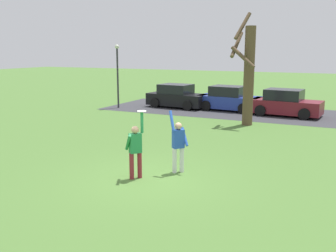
{
  "coord_description": "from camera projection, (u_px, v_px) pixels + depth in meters",
  "views": [
    {
      "loc": [
        5.47,
        -9.98,
        3.91
      ],
      "look_at": [
        0.11,
        1.14,
        1.46
      ],
      "focal_mm": 41.05,
      "sensor_mm": 36.0,
      "label": 1
    }
  ],
  "objects": [
    {
      "name": "parking_strip",
      "position": [
        230.0,
        111.0,
        24.99
      ],
      "size": [
        16.56,
        6.4,
        0.01
      ],
      "primitive_type": "cube",
      "color": "#38383D",
      "rests_on": "ground_plane"
    },
    {
      "name": "ground_plane",
      "position": [
        149.0,
        178.0,
        11.91
      ],
      "size": [
        120.0,
        120.0,
        0.0
      ],
      "primitive_type": "plane",
      "color": "#4C7533"
    },
    {
      "name": "lamppost_by_lot",
      "position": [
        118.0,
        70.0,
        25.83
      ],
      "size": [
        0.28,
        0.28,
        4.26
      ],
      "color": "#2D2D33",
      "rests_on": "ground_plane"
    },
    {
      "name": "parked_car_maroon",
      "position": [
        285.0,
        104.0,
        23.1
      ],
      "size": [
        4.24,
        2.32,
        1.59
      ],
      "rotation": [
        0.0,
        0.0,
        -0.09
      ],
      "color": "maroon",
      "rests_on": "ground_plane"
    },
    {
      "name": "parked_car_blue",
      "position": [
        229.0,
        99.0,
        25.15
      ],
      "size": [
        4.24,
        2.32,
        1.59
      ],
      "rotation": [
        0.0,
        0.0,
        -0.09
      ],
      "color": "#233893",
      "rests_on": "ground_plane"
    },
    {
      "name": "bare_tree_tall",
      "position": [
        248.0,
        73.0,
        19.86
      ],
      "size": [
        1.4,
        1.73,
        5.84
      ],
      "color": "brown",
      "rests_on": "ground_plane"
    },
    {
      "name": "person_catcher",
      "position": [
        135.0,
        148.0,
        11.71
      ],
      "size": [
        0.55,
        0.57,
        2.08
      ],
      "rotation": [
        0.0,
        0.0,
        0.87
      ],
      "color": "maroon",
      "rests_on": "ground_plane"
    },
    {
      "name": "person_defender",
      "position": [
        178.0,
        143.0,
        12.29
      ],
      "size": [
        0.64,
        0.66,
        2.05
      ],
      "rotation": [
        0.0,
        0.0,
        4.01
      ],
      "color": "silver",
      "rests_on": "ground_plane"
    },
    {
      "name": "parked_car_black",
      "position": [
        177.0,
        97.0,
        26.45
      ],
      "size": [
        4.24,
        2.32,
        1.59
      ],
      "rotation": [
        0.0,
        0.0,
        -0.09
      ],
      "color": "black",
      "rests_on": "ground_plane"
    },
    {
      "name": "frisbee_disc",
      "position": [
        142.0,
        111.0,
        11.58
      ],
      "size": [
        0.28,
        0.28,
        0.02
      ],
      "primitive_type": "cylinder",
      "color": "white",
      "rests_on": "person_catcher"
    }
  ]
}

